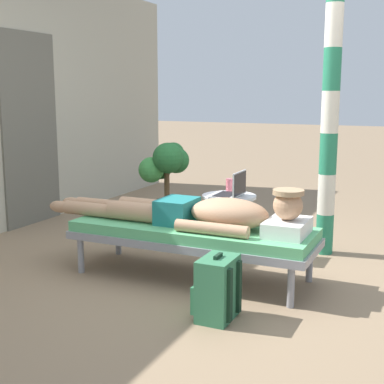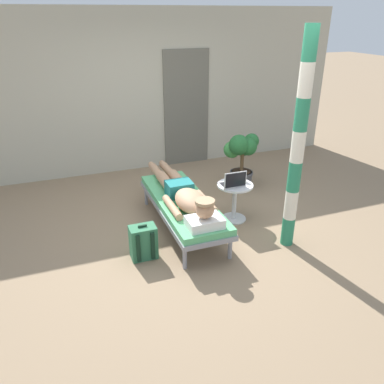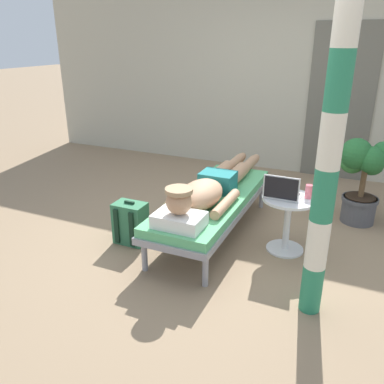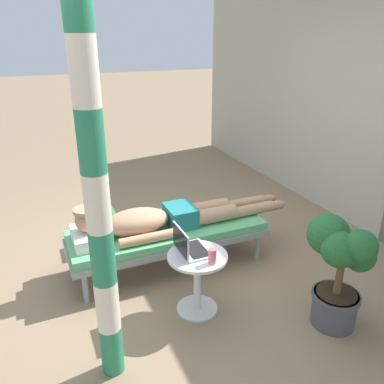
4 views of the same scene
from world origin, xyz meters
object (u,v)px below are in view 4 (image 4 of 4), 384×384
at_px(lounge_chair, 168,234).
at_px(laptop, 188,246).
at_px(side_table, 197,273).
at_px(porch_post, 97,203).
at_px(person_reclining, 161,219).
at_px(backpack, 107,228).
at_px(drink_glass, 212,256).
at_px(potted_plant, 340,263).

bearing_deg(lounge_chair, laptop, -6.03).
xyz_separation_m(side_table, laptop, (-0.06, -0.05, 0.23)).
distance_m(side_table, porch_post, 1.24).
relative_size(person_reclining, backpack, 5.12).
bearing_deg(drink_glass, porch_post, -77.17).
distance_m(laptop, potted_plant, 1.15).
relative_size(laptop, porch_post, 0.12).
height_order(person_reclining, laptop, laptop).
bearing_deg(person_reclining, laptop, -0.05).
bearing_deg(porch_post, side_table, 113.53).
xyz_separation_m(drink_glass, backpack, (-1.53, -0.51, -0.39)).
xyz_separation_m(side_table, drink_glass, (0.15, 0.06, 0.23)).
distance_m(laptop, porch_post, 1.07).
distance_m(lounge_chair, porch_post, 1.62).
bearing_deg(person_reclining, porch_post, -34.27).
bearing_deg(potted_plant, laptop, -122.78).
distance_m(person_reclining, laptop, 0.68).
xyz_separation_m(laptop, porch_post, (0.40, -0.73, 0.67)).
bearing_deg(porch_post, potted_plant, 82.59).
relative_size(backpack, porch_post, 0.17).
relative_size(lounge_chair, potted_plant, 2.08).
bearing_deg(person_reclining, drink_glass, 6.83).
xyz_separation_m(potted_plant, porch_post, (-0.22, -1.70, 0.70)).
bearing_deg(porch_post, lounge_chair, 143.24).
height_order(drink_glass, backpack, drink_glass).
bearing_deg(laptop, porch_post, -61.28).
distance_m(potted_plant, porch_post, 1.85).
bearing_deg(backpack, drink_glass, 18.28).
bearing_deg(potted_plant, side_table, -121.57).
height_order(lounge_chair, drink_glass, drink_glass).
xyz_separation_m(drink_glass, potted_plant, (0.41, 0.86, -0.04)).
xyz_separation_m(lounge_chair, potted_plant, (1.30, 0.89, 0.20)).
xyz_separation_m(side_table, porch_post, (0.34, -0.78, 0.89)).
distance_m(backpack, potted_plant, 2.40).
bearing_deg(person_reclining, backpack, -148.28).
bearing_deg(backpack, person_reclining, 31.72).
bearing_deg(side_table, porch_post, -66.47).
xyz_separation_m(side_table, backpack, (-1.38, -0.45, -0.16)).
bearing_deg(drink_glass, side_table, -159.82).
bearing_deg(potted_plant, drink_glass, -115.60).
relative_size(laptop, potted_plant, 0.34).
height_order(lounge_chair, laptop, laptop).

